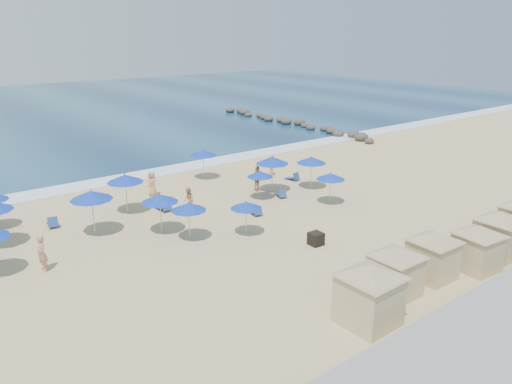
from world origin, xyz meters
TOP-DOWN VIEW (x-y plane):
  - ground at (0.00, 0.00)m, footprint 160.00×160.00m
  - ocean at (0.00, 55.00)m, footprint 160.00×80.00m
  - surf_line at (0.00, 15.50)m, footprint 160.00×2.50m
  - seawall at (0.00, -13.50)m, footprint 160.00×6.10m
  - rock_jetty at (24.01, 24.90)m, footprint 2.56×26.66m
  - trash_bin at (1.03, -2.99)m, footprint 0.73×0.73m
  - cabana_0 at (-2.73, -9.79)m, footprint 4.55×4.55m
  - cabana_1 at (-0.03, -9.00)m, footprint 4.08×4.08m
  - cabana_2 at (2.70, -9.08)m, footprint 4.12×4.12m
  - cabana_3 at (5.17, -9.92)m, footprint 4.02×4.02m
  - cabana_4 at (7.52, -9.77)m, footprint 4.31×4.31m
  - umbrella_3 at (-4.07, 1.87)m, footprint 1.99×1.99m
  - umbrella_4 at (-5.00, 8.15)m, footprint 2.33×2.33m
  - umbrella_5 at (-4.85, 3.77)m, footprint 2.15×2.15m
  - umbrella_6 at (-1.14, 0.50)m, footprint 1.83×1.83m
  - umbrella_7 at (3.46, 5.03)m, footprint 1.83×1.83m
  - umbrella_8 at (5.15, 5.77)m, footprint 2.40×2.40m
  - umbrella_9 at (3.01, 11.69)m, footprint 2.15×2.15m
  - umbrella_10 at (7.95, 4.65)m, footprint 2.20×2.20m
  - umbrella_11 at (6.56, 1.35)m, footprint 1.96×1.96m
  - umbrella_13 at (-8.01, 5.92)m, footprint 2.41×2.41m
  - beach_chair_1 at (-9.58, 8.63)m, footprint 0.80×1.39m
  - beach_chair_2 at (-2.97, 7.05)m, footprint 0.66×1.42m
  - beach_chair_3 at (1.28, 2.73)m, footprint 0.77×1.30m
  - beach_chair_4 at (4.87, 4.42)m, footprint 0.96×1.34m
  - beach_chair_5 at (8.32, 6.99)m, footprint 0.69×1.29m
  - beachgoer_0 at (-11.70, 2.96)m, footprint 0.46×0.69m
  - beachgoer_1 at (-1.80, 5.84)m, footprint 0.88×0.97m
  - beachgoer_2 at (4.43, 6.63)m, footprint 1.16×0.64m
  - beachgoer_3 at (7.82, 9.17)m, footprint 0.78×1.13m
  - beachgoer_4 at (-2.17, 10.19)m, footprint 0.61×0.91m

SIDE VIEW (x-z plane):
  - ground at x=0.00m, z-range 0.00..0.00m
  - ocean at x=0.00m, z-range 0.00..0.06m
  - surf_line at x=0.00m, z-range 0.00..0.08m
  - beach_chair_3 at x=1.28m, z-range -0.10..0.57m
  - beach_chair_4 at x=4.87m, z-range -0.10..0.57m
  - beach_chair_5 at x=8.32m, z-range -0.10..0.57m
  - beach_chair_1 at x=-9.58m, z-range -0.11..0.61m
  - beach_chair_2 at x=-2.97m, z-range -0.12..0.65m
  - trash_bin at x=1.03m, z-range 0.00..0.71m
  - rock_jetty at x=24.01m, z-range -0.12..0.84m
  - seawall at x=0.00m, z-range 0.04..1.26m
  - beachgoer_3 at x=7.82m, z-range 0.00..1.61m
  - beachgoer_1 at x=-1.80m, z-range 0.00..1.62m
  - beachgoer_4 at x=-2.17m, z-range 0.00..1.83m
  - beachgoer_0 at x=-11.70m, z-range 0.00..1.87m
  - beachgoer_2 at x=4.43m, z-range 0.00..1.88m
  - cabana_3 at x=5.17m, z-range 0.18..2.72m
  - cabana_1 at x=-0.03m, z-range 0.19..2.75m
  - cabana_2 at x=2.70m, z-range 0.19..2.77m
  - cabana_4 at x=7.52m, z-range 0.20..2.90m
  - cabana_0 at x=-2.73m, z-range 0.21..3.06m
  - umbrella_6 at x=-1.14m, z-range 0.76..2.85m
  - umbrella_7 at x=3.46m, z-range 0.77..2.85m
  - umbrella_11 at x=6.56m, z-range 0.82..3.06m
  - umbrella_3 at x=-4.07m, z-range 0.83..3.10m
  - umbrella_9 at x=3.01m, z-range 0.90..3.34m
  - umbrella_5 at x=-4.85m, z-range 0.90..3.34m
  - umbrella_10 at x=7.95m, z-range 0.92..3.43m
  - umbrella_4 at x=-5.00m, z-range 0.97..3.63m
  - umbrella_8 at x=5.15m, z-range 1.00..3.73m
  - umbrella_13 at x=-8.01m, z-range 1.01..3.75m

